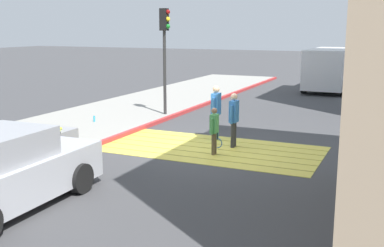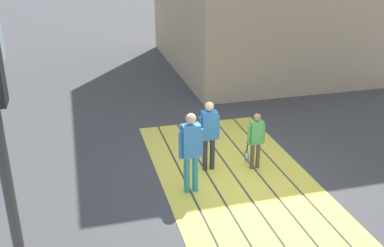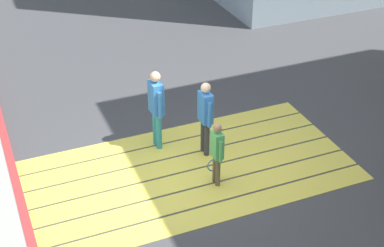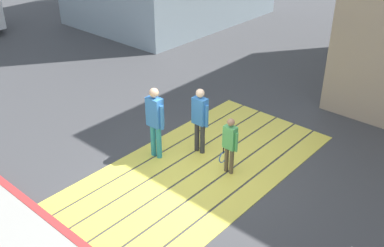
% 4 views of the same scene
% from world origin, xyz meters
% --- Properties ---
extents(ground_plane, '(120.00, 120.00, 0.00)m').
position_xyz_m(ground_plane, '(0.00, 0.00, 0.00)').
color(ground_plane, '#424244').
extents(crosswalk_stripes, '(6.40, 3.25, 0.01)m').
position_xyz_m(crosswalk_stripes, '(0.00, 0.00, 0.01)').
color(crosswalk_stripes, '#EAD64C').
rests_on(crosswalk_stripes, ground).
extents(pedestrian_adult_lead, '(0.24, 0.51, 1.74)m').
position_xyz_m(pedestrian_adult_lead, '(-0.29, 1.08, 1.01)').
color(pedestrian_adult_lead, teal).
rests_on(pedestrian_adult_lead, ground).
extents(pedestrian_adult_trailing, '(0.21, 0.48, 1.63)m').
position_xyz_m(pedestrian_adult_trailing, '(0.52, 0.46, 0.95)').
color(pedestrian_adult_trailing, '#333338').
rests_on(pedestrian_adult_trailing, ground).
extents(pedestrian_child_with_racket, '(0.28, 0.40, 1.34)m').
position_xyz_m(pedestrian_child_with_racket, '(0.31, -0.56, 0.76)').
color(pedestrian_child_with_racket, brown).
rests_on(pedestrian_child_with_racket, ground).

